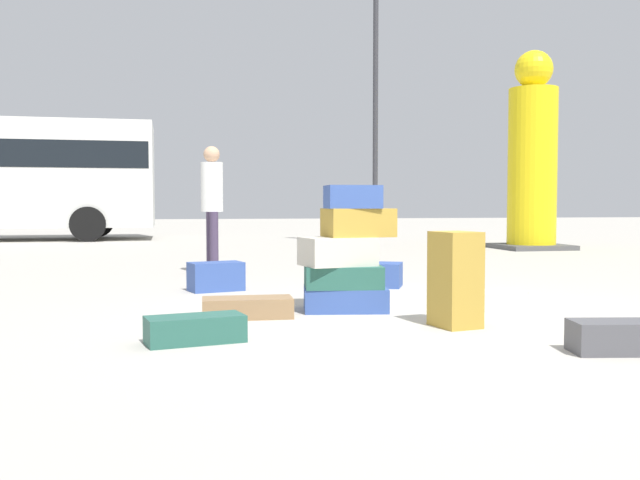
{
  "coord_description": "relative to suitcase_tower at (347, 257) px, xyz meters",
  "views": [
    {
      "loc": [
        -1.93,
        -5.47,
        0.96
      ],
      "look_at": [
        -0.48,
        1.76,
        0.58
      ],
      "focal_mm": 38.91,
      "sensor_mm": 36.0,
      "label": 1
    }
  ],
  "objects": [
    {
      "name": "suitcase_cream_upright_blue",
      "position": [
        1.34,
        -0.17,
        -0.4
      ],
      "size": [
        0.67,
        0.44,
        0.16
      ],
      "primitive_type": "cube",
      "rotation": [
        0.0,
        0.0,
        0.25
      ],
      "color": "beige",
      "rests_on": "ground"
    },
    {
      "name": "suitcase_brown_left_side",
      "position": [
        -0.92,
        -0.24,
        -0.4
      ],
      "size": [
        0.77,
        0.36,
        0.17
      ],
      "primitive_type": "cube",
      "rotation": [
        0.0,
        0.0,
        -0.03
      ],
      "color": "olive",
      "rests_on": "ground"
    },
    {
      "name": "ground_plane",
      "position": [
        0.46,
        -0.6,
        -0.48
      ],
      "size": [
        80.0,
        80.0,
        0.0
      ],
      "primitive_type": "plane",
      "color": "#ADA89E"
    },
    {
      "name": "suitcase_navy_white_trunk",
      "position": [
        -1.09,
        1.65,
        -0.33
      ],
      "size": [
        0.64,
        0.47,
        0.32
      ],
      "primitive_type": "cube",
      "rotation": [
        0.0,
        0.0,
        0.28
      ],
      "color": "#334F99",
      "rests_on": "ground"
    },
    {
      "name": "suitcase_charcoal_right_side",
      "position": [
        1.32,
        -2.11,
        -0.38
      ],
      "size": [
        0.68,
        0.39,
        0.21
      ],
      "primitive_type": "cube",
      "rotation": [
        0.0,
        0.0,
        -0.17
      ],
      "color": "#4C4C51",
      "rests_on": "ground"
    },
    {
      "name": "suitcase_tower",
      "position": [
        0.0,
        0.0,
        0.0
      ],
      "size": [
        0.87,
        0.62,
        1.13
      ],
      "color": "#334F99",
      "rests_on": "ground"
    },
    {
      "name": "suitcase_teal_foreground_near",
      "position": [
        -1.38,
        -1.23,
        -0.39
      ],
      "size": [
        0.72,
        0.43,
        0.19
      ],
      "primitive_type": "cube",
      "rotation": [
        0.0,
        0.0,
        0.21
      ],
      "color": "#26594C",
      "rests_on": "ground"
    },
    {
      "name": "suitcase_tan_behind_tower",
      "position": [
        0.63,
        -1.0,
        -0.11
      ],
      "size": [
        0.36,
        0.41,
        0.75
      ],
      "primitive_type": "cube",
      "rotation": [
        0.0,
        0.0,
        0.2
      ],
      "color": "#B28C33",
      "rests_on": "ground"
    },
    {
      "name": "lamp_post",
      "position": [
        2.94,
        9.41,
        4.04
      ],
      "size": [
        0.36,
        0.36,
        7.09
      ],
      "color": "#333338",
      "rests_on": "ground"
    },
    {
      "name": "suitcase_navy_foreground_far",
      "position": [
        0.74,
        1.69,
        -0.34
      ],
      "size": [
        0.74,
        0.63,
        0.28
      ],
      "primitive_type": "cube",
      "rotation": [
        0.0,
        0.0,
        -0.42
      ],
      "color": "#334F99",
      "rests_on": "ground"
    },
    {
      "name": "person_bearded_onlooker",
      "position": [
        -1.05,
        3.5,
        0.56
      ],
      "size": [
        0.3,
        0.34,
        1.75
      ],
      "rotation": [
        0.0,
        0.0,
        -1.41
      ],
      "color": "#3F334C",
      "rests_on": "ground"
    },
    {
      "name": "yellow_dummy_statue",
      "position": [
        5.9,
        7.59,
        1.39
      ],
      "size": [
        1.44,
        1.44,
        4.22
      ],
      "color": "yellow",
      "rests_on": "ground"
    }
  ]
}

